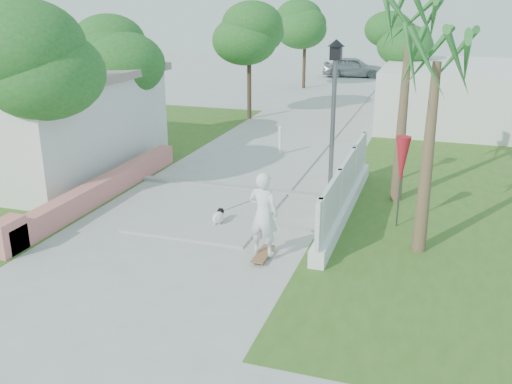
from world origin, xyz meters
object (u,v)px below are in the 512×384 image
at_px(street_lamp, 333,118).
at_px(bollard, 280,140).
at_px(patio_umbrella, 402,162).
at_px(parked_car, 353,67).
at_px(dog, 219,217).
at_px(skateboarder, 241,208).

xyz_separation_m(street_lamp, bollard, (-2.70, 4.50, -1.84)).
relative_size(bollard, patio_umbrella, 0.47).
relative_size(bollard, parked_car, 0.26).
height_order(patio_umbrella, dog, patio_umbrella).
distance_m(patio_umbrella, skateboarder, 4.07).
xyz_separation_m(bollard, parked_car, (-0.86, 22.02, 0.14)).
bearing_deg(street_lamp, dog, -135.87).
distance_m(patio_umbrella, parked_car, 28.07).
bearing_deg(dog, patio_umbrella, 13.78).
height_order(patio_umbrella, parked_car, patio_umbrella).
xyz_separation_m(bollard, patio_umbrella, (4.60, -5.50, 1.10)).
height_order(skateboarder, dog, skateboarder).
distance_m(street_lamp, parked_car, 26.81).
distance_m(skateboarder, parked_car, 29.70).
xyz_separation_m(skateboarder, dog, (-0.88, 0.81, -0.62)).
height_order(street_lamp, skateboarder, street_lamp).
distance_m(dog, parked_car, 28.85).
height_order(street_lamp, parked_car, street_lamp).
bearing_deg(bollard, skateboarder, -80.91).
height_order(skateboarder, parked_car, skateboarder).
bearing_deg(dog, bollard, 89.70).
relative_size(patio_umbrella, parked_car, 0.54).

